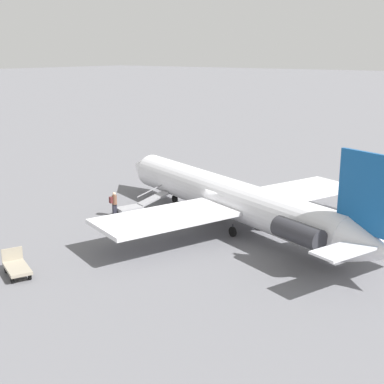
# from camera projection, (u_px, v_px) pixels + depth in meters

# --- Properties ---
(ground_plane) EXTENTS (600.00, 600.00, 0.00)m
(ground_plane) POSITION_uv_depth(u_px,v_px,m) (227.00, 225.00, 36.22)
(ground_plane) COLOR slate
(airplane_main) EXTENTS (25.71, 19.79, 6.68)m
(airplane_main) POSITION_uv_depth(u_px,v_px,m) (236.00, 199.00, 35.01)
(airplane_main) COLOR silver
(airplane_main) RESTS_ON ground
(boarding_stairs) EXTENTS (2.25, 4.13, 1.67)m
(boarding_stairs) POSITION_uv_depth(u_px,v_px,m) (134.00, 208.00, 38.87)
(boarding_stairs) COLOR #99999E
(boarding_stairs) RESTS_ON ground
(passenger) EXTENTS (0.43, 0.57, 1.74)m
(passenger) POSITION_uv_depth(u_px,v_px,m) (114.00, 202.00, 38.00)
(passenger) COLOR #23232D
(passenger) RESTS_ON ground
(luggage_cart) EXTENTS (2.46, 1.88, 1.22)m
(luggage_cart) POSITION_uv_depth(u_px,v_px,m) (17.00, 267.00, 27.99)
(luggage_cart) COLOR #9E937F
(luggage_cart) RESTS_ON ground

